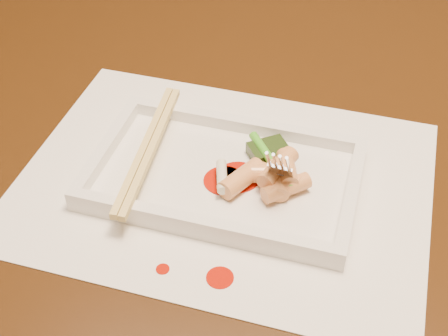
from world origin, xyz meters
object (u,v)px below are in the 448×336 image
(placemat, at_px, (224,182))
(fork, at_px, (304,117))
(plate_base, at_px, (224,178))
(chopstick_a, at_px, (145,147))
(table, at_px, (200,177))

(placemat, height_order, fork, fork)
(placemat, distance_m, plate_base, 0.00)
(fork, bearing_deg, chopstick_a, -173.25)
(plate_base, bearing_deg, placemat, -90.00)
(placemat, height_order, chopstick_a, chopstick_a)
(table, height_order, placemat, placemat)
(table, height_order, chopstick_a, chopstick_a)
(chopstick_a, distance_m, fork, 0.16)
(table, relative_size, chopstick_a, 7.21)
(chopstick_a, bearing_deg, placemat, -0.00)
(placemat, bearing_deg, fork, 14.42)
(table, distance_m, placemat, 0.16)
(table, relative_size, plate_base, 5.38)
(chopstick_a, height_order, fork, fork)
(table, xyz_separation_m, placemat, (0.06, -0.10, 0.10))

